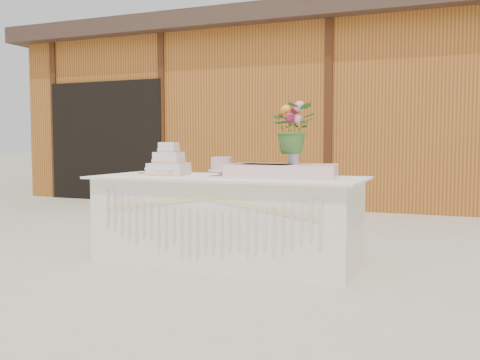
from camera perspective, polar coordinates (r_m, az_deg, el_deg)
name	(u,v)px	position (r m, az deg, el deg)	size (l,w,h in m)	color
ground	(227,262)	(4.83, -1.35, -8.78)	(80.00, 80.00, 0.00)	beige
barn	(351,111)	(10.51, 11.80, 7.23)	(12.60, 4.60, 3.30)	#AB6524
cake_table	(227,220)	(4.76, -1.38, -4.24)	(2.40, 1.00, 0.77)	white
wedding_cake	(169,164)	(5.01, -7.59, 1.72)	(0.38, 0.38, 0.30)	silver
pink_cake_stand	(222,166)	(4.66, -1.93, 1.52)	(0.24, 0.24, 0.18)	white
satin_runner	(282,171)	(4.59, 4.54, 0.97)	(0.91, 0.53, 0.12)	beige
flower_vase	(294,156)	(4.60, 5.73, 2.56)	(0.10, 0.10, 0.14)	#B3B3B8
bouquet	(294,123)	(4.60, 5.76, 6.09)	(0.38, 0.33, 0.43)	#3B6B2B
loose_flowers	(136,173)	(5.19, -10.99, 0.72)	(0.14, 0.35, 0.02)	pink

